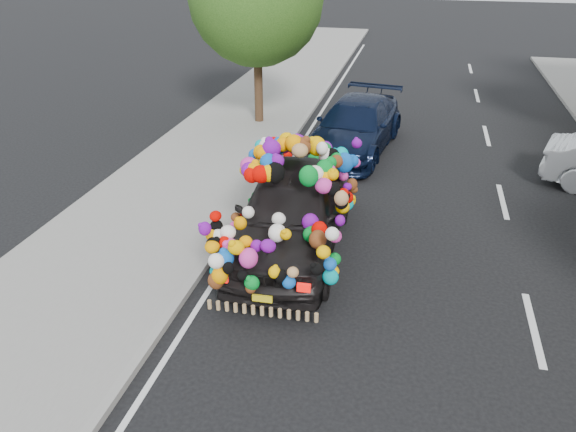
% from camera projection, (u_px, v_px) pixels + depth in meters
% --- Properties ---
extents(ground, '(100.00, 100.00, 0.00)m').
position_uv_depth(ground, '(319.00, 299.00, 9.98)').
color(ground, black).
rests_on(ground, ground).
extents(sidewalk, '(4.00, 60.00, 0.12)m').
position_uv_depth(sidewalk, '(100.00, 267.00, 10.83)').
color(sidewalk, gray).
rests_on(sidewalk, ground).
extents(kerb, '(0.15, 60.00, 0.13)m').
position_uv_depth(kerb, '(194.00, 279.00, 10.43)').
color(kerb, gray).
rests_on(kerb, ground).
extents(lane_markings, '(6.00, 50.00, 0.01)m').
position_uv_depth(lane_markings, '(534.00, 328.00, 9.24)').
color(lane_markings, silver).
rests_on(lane_markings, ground).
extents(plush_art_car, '(2.53, 5.27, 2.35)m').
position_uv_depth(plush_art_car, '(292.00, 194.00, 11.04)').
color(plush_art_car, black).
rests_on(plush_art_car, ground).
extents(navy_sedan, '(2.73, 5.30, 1.47)m').
position_uv_depth(navy_sedan, '(355.00, 126.00, 16.41)').
color(navy_sedan, black).
rests_on(navy_sedan, ground).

